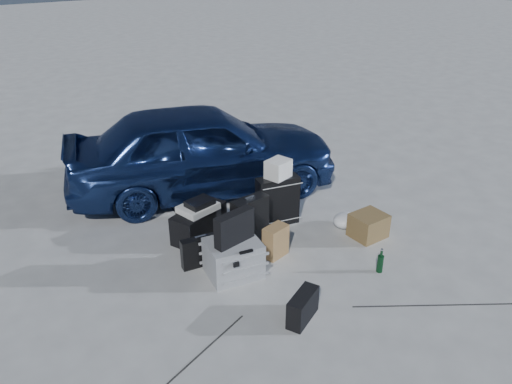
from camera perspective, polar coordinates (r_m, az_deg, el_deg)
ground at (r=5.16m, az=3.01°, el=-9.83°), size 60.00×60.00×0.00m
car at (r=6.72m, az=-6.15°, el=4.93°), size 3.83×2.51×1.21m
pelican_case at (r=5.11m, az=-2.60°, el=-7.57°), size 0.60×0.53×0.38m
laptop_bag at (r=4.92m, az=-2.49°, el=-4.11°), size 0.45×0.17×0.33m
briefcase at (r=5.29m, az=-6.28°, el=-6.75°), size 0.44×0.17×0.33m
suitcase_left at (r=5.57m, az=-0.72°, el=-3.34°), size 0.44×0.18×0.57m
suitcase_right at (r=5.96m, az=2.47°, el=-1.02°), size 0.54×0.30×0.61m
white_carton at (r=5.80m, az=2.55°, el=2.66°), size 0.32×0.28×0.22m
duffel_bag at (r=5.79m, az=-6.53°, el=-3.53°), size 0.75×0.52×0.35m
flat_box_white at (r=5.67m, az=-6.64°, el=-1.79°), size 0.47×0.38×0.07m
flat_box_black at (r=5.64m, az=-6.45°, el=-1.21°), size 0.33×0.26×0.06m
kraft_bag at (r=5.41m, az=2.25°, el=-5.65°), size 0.29×0.21×0.36m
cardboard_box at (r=5.91m, az=12.72°, el=-3.76°), size 0.39×0.34×0.28m
plastic_bag at (r=6.08m, az=10.18°, el=-3.19°), size 0.34×0.30×0.18m
messenger_bag at (r=4.60m, az=5.36°, el=-12.96°), size 0.42×0.29×0.27m
green_bottle at (r=5.33m, az=14.04°, el=-7.65°), size 0.08×0.08×0.26m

